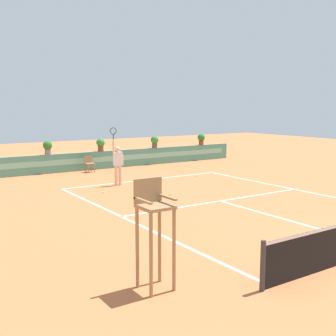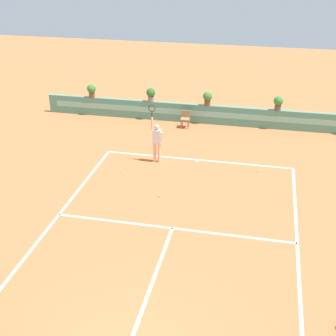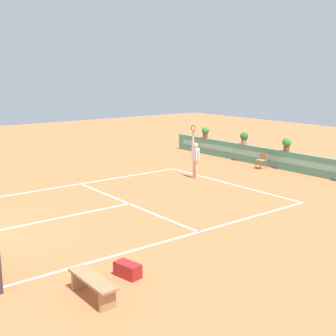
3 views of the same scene
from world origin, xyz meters
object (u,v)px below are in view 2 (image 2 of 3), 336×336
object	(u,v)px
tennis_player	(157,139)
potted_plant_left	(151,94)
potted_plant_far_left	(91,90)
potted_plant_right	(278,102)
tennis_ball_by_sideline	(121,170)
tennis_ball_near_baseline	(159,196)
tennis_ball_mid_court	(258,171)
ball_kid_chair	(185,118)
potted_plant_centre	(208,98)

from	to	relation	value
tennis_player	potted_plant_left	size ratio (longest dim) A/B	3.57
potted_plant_far_left	potted_plant_right	bearing A→B (deg)	0.00
tennis_player	tennis_ball_by_sideline	size ratio (longest dim) A/B	38.01
tennis_player	tennis_ball_near_baseline	bearing A→B (deg)	-75.12
tennis_ball_near_baseline	tennis_ball_mid_court	size ratio (longest dim) A/B	1.00
tennis_ball_by_sideline	tennis_player	bearing A→B (deg)	42.75
tennis_ball_by_sideline	potted_plant_far_left	distance (m)	7.28
tennis_ball_mid_court	tennis_ball_by_sideline	size ratio (longest dim) A/B	1.00
potted_plant_far_left	ball_kid_chair	bearing A→B (deg)	-7.89
ball_kid_chair	potted_plant_right	world-z (taller)	potted_plant_right
ball_kid_chair	tennis_ball_mid_court	size ratio (longest dim) A/B	12.50
potted_plant_left	tennis_ball_mid_court	bearing A→B (deg)	-40.78
tennis_ball_by_sideline	potted_plant_left	distance (m)	6.38
tennis_ball_near_baseline	tennis_ball_mid_court	world-z (taller)	same
tennis_ball_mid_court	potted_plant_left	distance (m)	7.88
tennis_ball_near_baseline	tennis_ball_by_sideline	world-z (taller)	same
ball_kid_chair	tennis_ball_by_sideline	xyz separation A→B (m)	(-1.76, -5.49, -0.44)
tennis_ball_near_baseline	potted_plant_centre	bearing A→B (deg)	85.03
tennis_player	potted_plant_right	bearing A→B (deg)	44.98
tennis_ball_by_sideline	potted_plant_left	size ratio (longest dim) A/B	0.09
tennis_ball_by_sideline	tennis_ball_mid_court	bearing A→B (deg)	11.57
tennis_player	potted_plant_centre	size ratio (longest dim) A/B	3.57
potted_plant_far_left	tennis_ball_near_baseline	bearing A→B (deg)	-55.08
ball_kid_chair	tennis_ball_mid_court	xyz separation A→B (m)	(3.89, -4.33, -0.44)
tennis_ball_by_sideline	potted_plant_centre	size ratio (longest dim) A/B	0.09
tennis_ball_by_sideline	potted_plant_far_left	world-z (taller)	potted_plant_far_left
tennis_ball_by_sideline	potted_plant_centre	bearing A→B (deg)	65.97
potted_plant_centre	potted_plant_left	size ratio (longest dim) A/B	1.00
tennis_ball_by_sideline	potted_plant_left	xyz separation A→B (m)	(-0.22, 6.22, 1.38)
tennis_ball_mid_court	potted_plant_centre	xyz separation A→B (m)	(-2.88, 5.07, 1.38)
ball_kid_chair	tennis_player	bearing A→B (deg)	-96.33
potted_plant_centre	tennis_ball_near_baseline	bearing A→B (deg)	-94.97
ball_kid_chair	tennis_ball_near_baseline	bearing A→B (deg)	-87.53
potted_plant_right	potted_plant_left	world-z (taller)	same
tennis_ball_mid_court	potted_plant_far_left	size ratio (longest dim) A/B	0.09
potted_plant_far_left	potted_plant_right	xyz separation A→B (m)	(9.84, 0.00, 0.00)
tennis_player	potted_plant_left	world-z (taller)	tennis_player
tennis_ball_near_baseline	tennis_ball_by_sideline	bearing A→B (deg)	139.34
tennis_player	potted_plant_right	xyz separation A→B (m)	(5.04, 5.03, 0.36)
tennis_ball_near_baseline	potted_plant_far_left	size ratio (longest dim) A/B	0.09
potted_plant_right	potted_plant_centre	distance (m)	3.55
tennis_ball_by_sideline	potted_plant_right	distance (m)	8.98
tennis_player	tennis_ball_mid_court	xyz separation A→B (m)	(4.36, -0.03, -1.02)
ball_kid_chair	potted_plant_left	distance (m)	2.31
ball_kid_chair	potted_plant_far_left	xyz separation A→B (m)	(-5.28, 0.73, 0.93)
tennis_ball_mid_court	potted_plant_right	bearing A→B (deg)	82.43
tennis_ball_mid_court	potted_plant_left	xyz separation A→B (m)	(-5.87, 5.07, 1.38)
tennis_ball_mid_court	potted_plant_right	world-z (taller)	potted_plant_right
potted_plant_centre	potted_plant_left	world-z (taller)	same
tennis_ball_mid_court	tennis_player	bearing A→B (deg)	179.57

